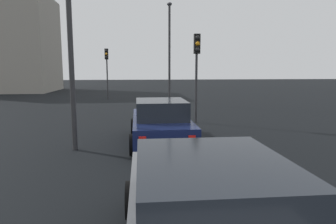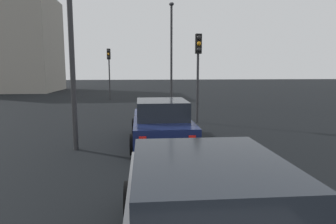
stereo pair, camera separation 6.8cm
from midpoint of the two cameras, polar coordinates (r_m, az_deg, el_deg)
name	(u,v)px [view 1 (the left image)]	position (r m, az deg, el deg)	size (l,w,h in m)	color
car_navy_lead	(161,122)	(10.05, -1.64, -2.01)	(4.58, 2.12, 1.51)	#141E4C
car_grey_second	(207,217)	(3.79, 7.10, -19.65)	(4.64, 2.20, 1.52)	slate
traffic_light_near_left	(107,63)	(25.89, -11.92, 9.28)	(0.33, 0.30, 4.33)	#2D2D30
traffic_light_near_right	(197,60)	(13.89, 5.49, 10.11)	(0.32, 0.28, 4.17)	#2D2D30
street_lamp_kerbside	(69,23)	(9.61, -18.84, 16.10)	(0.56, 0.36, 6.54)	#2D2D30
street_lamp_far	(169,45)	(22.09, 0.19, 12.88)	(0.56, 0.36, 7.37)	#2D2D30
building_facade_left	(2,44)	(40.41, -29.66, 11.43)	(9.21, 11.46, 11.15)	gray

